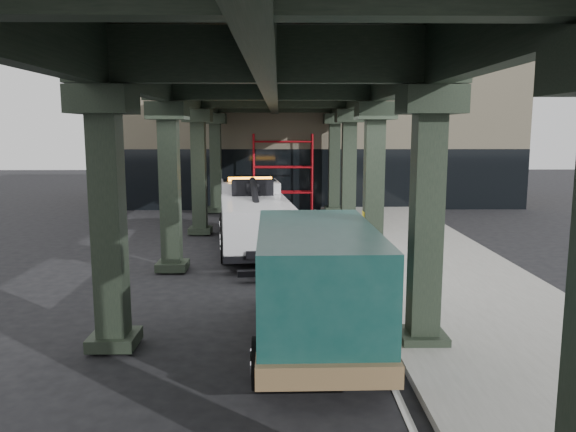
{
  "coord_description": "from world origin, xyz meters",
  "views": [
    {
      "loc": [
        -0.19,
        -14.45,
        4.22
      ],
      "look_at": [
        0.07,
        1.84,
        1.7
      ],
      "focal_mm": 35.0,
      "sensor_mm": 36.0,
      "label": 1
    }
  ],
  "objects": [
    {
      "name": "sidewalk",
      "position": [
        4.5,
        2.0,
        0.07
      ],
      "size": [
        5.0,
        40.0,
        0.15
      ],
      "primitive_type": "cube",
      "color": "gray",
      "rests_on": "ground"
    },
    {
      "name": "scaffolding",
      "position": [
        0.0,
        14.64,
        2.11
      ],
      "size": [
        3.08,
        0.88,
        4.0
      ],
      "color": "red",
      "rests_on": "ground"
    },
    {
      "name": "lane_stripe",
      "position": [
        1.7,
        2.0,
        0.01
      ],
      "size": [
        0.12,
        38.0,
        0.01
      ],
      "primitive_type": "cube",
      "color": "silver",
      "rests_on": "ground"
    },
    {
      "name": "towed_van",
      "position": [
        0.51,
        -3.83,
        1.29
      ],
      "size": [
        2.48,
        5.98,
        2.41
      ],
      "rotation": [
        0.0,
        0.0,
        0.02
      ],
      "color": "#103A37",
      "rests_on": "ground"
    },
    {
      "name": "ground",
      "position": [
        0.0,
        0.0,
        0.0
      ],
      "size": [
        90.0,
        90.0,
        0.0
      ],
      "primitive_type": "plane",
      "color": "black",
      "rests_on": "ground"
    },
    {
      "name": "tow_truck",
      "position": [
        -1.12,
        5.21,
        1.24
      ],
      "size": [
        2.98,
        7.96,
        2.55
      ],
      "rotation": [
        0.0,
        0.0,
        0.11
      ],
      "color": "black",
      "rests_on": "ground"
    },
    {
      "name": "building",
      "position": [
        2.0,
        20.0,
        4.0
      ],
      "size": [
        22.0,
        10.0,
        8.0
      ],
      "primitive_type": "cube",
      "color": "#C6B793",
      "rests_on": "ground"
    },
    {
      "name": "viaduct",
      "position": [
        -0.4,
        2.0,
        5.46
      ],
      "size": [
        7.4,
        32.0,
        6.4
      ],
      "color": "black",
      "rests_on": "ground"
    }
  ]
}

